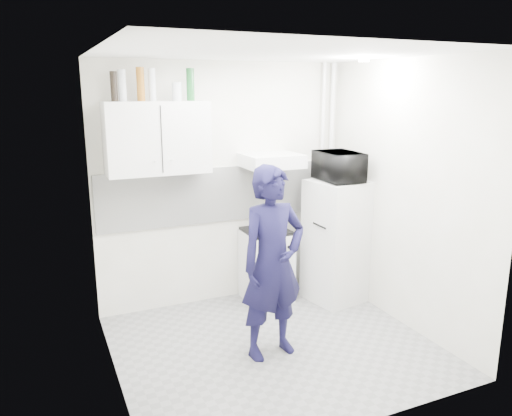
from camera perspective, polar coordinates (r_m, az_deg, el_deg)
name	(u,v)px	position (r m, az deg, el deg)	size (l,w,h in m)	color
floor	(274,346)	(4.79, 2.03, -15.45)	(2.80, 2.80, 0.00)	slate
ceiling	(276,52)	(4.20, 2.34, 17.36)	(2.80, 2.80, 0.00)	white
wall_back	(224,185)	(5.44, -3.65, 2.68)	(2.80, 2.80, 0.00)	beige
wall_left	(108,227)	(3.92, -16.54, -2.09)	(2.60, 2.60, 0.00)	beige
wall_right	(404,196)	(5.08, 16.51, 1.38)	(2.60, 2.60, 0.00)	beige
person	(273,263)	(4.33, 1.93, -6.30)	(0.62, 0.41, 1.70)	black
stove	(266,266)	(5.60, 1.19, -6.62)	(0.49, 0.49, 0.78)	silver
fridge	(336,241)	(5.59, 9.16, -3.76)	(0.56, 0.56, 1.35)	silver
stove_top	(266,231)	(5.48, 1.21, -2.64)	(0.47, 0.47, 0.03)	black
saucepan	(275,226)	(5.43, 2.24, -2.02)	(0.20, 0.20, 0.11)	silver
microwave	(339,166)	(5.40, 9.48, 4.71)	(0.38, 0.56, 0.31)	black
bottle_a	(114,86)	(4.89, -15.94, 13.22)	(0.06, 0.06, 0.27)	black
bottle_b	(122,86)	(4.90, -15.06, 13.36)	(0.07, 0.07, 0.29)	#B2B7BC
bottle_c	(140,84)	(4.93, -13.07, 13.62)	(0.08, 0.08, 0.31)	brown
bottle_d	(152,85)	(4.95, -11.80, 13.63)	(0.07, 0.07, 0.30)	#B2B7BC
canister_b	(177,92)	(5.01, -9.02, 13.00)	(0.09, 0.09, 0.18)	#B2B7BC
bottle_e	(190,85)	(5.05, -7.51, 13.82)	(0.08, 0.08, 0.31)	#144C1E
upper_cabinet	(157,138)	(4.98, -11.22, 7.86)	(1.00, 0.35, 0.70)	silver
range_hood	(272,161)	(5.34, 1.80, 5.44)	(0.60, 0.50, 0.14)	silver
backsplash	(225,194)	(5.44, -3.58, 1.62)	(2.74, 0.03, 0.60)	white
pipe_a	(330,177)	(5.94, 8.47, 3.48)	(0.05, 0.05, 2.60)	silver
pipe_b	(321,178)	(5.88, 7.48, 3.40)	(0.04, 0.04, 2.60)	silver
ceiling_spot_fixture	(364,60)	(4.89, 12.24, 16.17)	(0.10, 0.10, 0.02)	white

